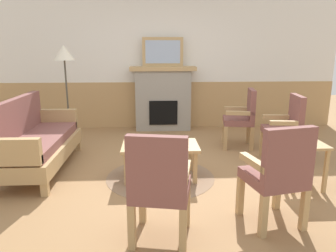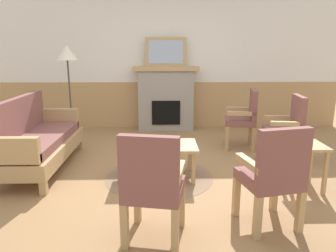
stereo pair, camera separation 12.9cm
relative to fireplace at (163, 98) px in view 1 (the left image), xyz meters
name	(u,v)px [view 1 (the left image)]	position (x,y,z in m)	size (l,w,h in m)	color
ground_plane	(169,171)	(0.00, -2.35, -0.65)	(14.00, 14.00, 0.00)	#997047
wall_back	(162,64)	(0.00, 0.25, 0.66)	(7.20, 0.14, 2.70)	white
fireplace	(163,98)	(0.00, 0.00, 0.00)	(1.30, 0.44, 1.28)	gray
framed_picture	(163,52)	(0.00, 0.00, 0.91)	(0.80, 0.04, 0.56)	tan
couch	(37,142)	(-1.79, -2.17, -0.26)	(0.70, 1.80, 0.98)	tan
coffee_table	(160,149)	(-0.13, -2.53, -0.27)	(0.96, 0.56, 0.44)	tan
round_rug	(160,177)	(-0.13, -2.53, -0.65)	(1.39, 1.39, 0.01)	#896B51
book_on_table	(153,141)	(-0.22, -2.44, -0.20)	(0.20, 0.16, 0.03)	black
armchair_near_fireplace	(286,125)	(1.72, -2.00, -0.11)	(0.53, 0.53, 0.98)	tan
armchair_by_window_left	(243,116)	(1.28, -1.29, -0.11)	(0.55, 0.55, 0.98)	tan
armchair_front_left	(278,172)	(0.91, -3.74, -0.11)	(0.57, 0.57, 0.98)	tan
armchair_front_center	(160,183)	(-0.17, -3.94, -0.11)	(0.56, 0.56, 0.98)	tan
side_table	(304,152)	(1.56, -2.91, -0.22)	(0.44, 0.44, 0.55)	tan
floor_lamp_by_couch	(64,59)	(-1.71, -0.77, 0.80)	(0.36, 0.36, 1.68)	#332D28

